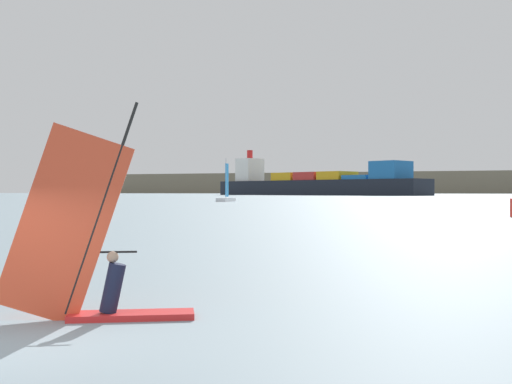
{
  "coord_description": "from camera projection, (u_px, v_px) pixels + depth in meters",
  "views": [
    {
      "loc": [
        6.49,
        -8.56,
        2.39
      ],
      "look_at": [
        -1.07,
        16.83,
        2.37
      ],
      "focal_mm": 45.61,
      "sensor_mm": 36.0,
      "label": 1
    }
  ],
  "objects": [
    {
      "name": "windsurfer",
      "position": [
        96.0,
        265.0,
        12.13
      ],
      "size": [
        3.52,
        1.82,
        4.21
      ],
      "rotation": [
        0.0,
        0.0,
        0.41
      ],
      "color": "red",
      "rests_on": "ground_plane"
    },
    {
      "name": "small_sailboat",
      "position": [
        226.0,
        198.0,
        153.37
      ],
      "size": [
        2.61,
        8.5,
        10.27
      ],
      "rotation": [
        0.0,
        0.0,
        4.75
      ],
      "color": "white",
      "rests_on": "ground_plane"
    },
    {
      "name": "ground_plane",
      "position": [
        13.0,
        346.0,
        10.06
      ],
      "size": [
        4000.0,
        4000.0,
        0.0
      ],
      "primitive_type": "plane",
      "color": "gray"
    },
    {
      "name": "cargo_ship",
      "position": [
        316.0,
        183.0,
        417.51
      ],
      "size": [
        149.81,
        95.99,
        31.65
      ],
      "rotation": [
        0.0,
        0.0,
        5.78
      ],
      "color": "black",
      "rests_on": "ground_plane"
    }
  ]
}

